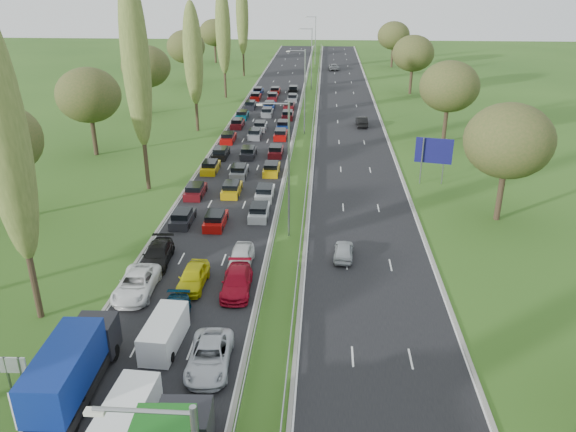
# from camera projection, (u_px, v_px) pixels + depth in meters

# --- Properties ---
(ground) EXTENTS (260.00, 260.00, 0.00)m
(ground) POSITION_uv_depth(u_px,v_px,m) (305.00, 131.00, 83.96)
(ground) COLOR #294E18
(ground) RESTS_ON ground
(near_carriageway) EXTENTS (10.50, 215.00, 0.04)m
(near_carriageway) POSITION_uv_depth(u_px,v_px,m) (262.00, 126.00, 86.67)
(near_carriageway) COLOR black
(near_carriageway) RESTS_ON ground
(far_carriageway) EXTENTS (10.50, 215.00, 0.04)m
(far_carriageway) POSITION_uv_depth(u_px,v_px,m) (349.00, 127.00, 85.84)
(far_carriageway) COLOR black
(far_carriageway) RESTS_ON ground
(central_reservation) EXTENTS (2.36, 215.00, 0.32)m
(central_reservation) POSITION_uv_depth(u_px,v_px,m) (306.00, 123.00, 86.04)
(central_reservation) COLOR gray
(central_reservation) RESTS_ON ground
(lamp_columns) EXTENTS (0.18, 140.18, 12.00)m
(lamp_columns) POSITION_uv_depth(u_px,v_px,m) (305.00, 93.00, 79.76)
(lamp_columns) COLOR gray
(lamp_columns) RESTS_ON ground
(poplar_row) EXTENTS (2.80, 127.80, 22.44)m
(poplar_row) POSITION_uv_depth(u_px,v_px,m) (173.00, 55.00, 69.20)
(poplar_row) COLOR #2D2116
(poplar_row) RESTS_ON ground
(woodland_left) EXTENTS (8.00, 166.00, 11.10)m
(woodland_left) POSITION_uv_depth(u_px,v_px,m) (77.00, 101.00, 66.62)
(woodland_left) COLOR #2D2116
(woodland_left) RESTS_ON ground
(woodland_right) EXTENTS (8.00, 153.00, 11.10)m
(woodland_right) POSITION_uv_depth(u_px,v_px,m) (463.00, 99.00, 67.52)
(woodland_right) COLOR #2D2116
(woodland_right) RESTS_ON ground
(traffic_queue_fill) EXTENTS (9.11, 69.00, 0.80)m
(traffic_queue_fill) POSITION_uv_depth(u_px,v_px,m) (258.00, 132.00, 81.69)
(traffic_queue_fill) COLOR black
(traffic_queue_fill) RESTS_ON ground
(near_car_2) EXTENTS (2.76, 5.64, 1.54)m
(near_car_2) POSITION_uv_depth(u_px,v_px,m) (136.00, 284.00, 40.63)
(near_car_2) COLOR white
(near_car_2) RESTS_ON near_carriageway
(near_car_3) EXTENTS (2.40, 5.27, 1.50)m
(near_car_3) POSITION_uv_depth(u_px,v_px,m) (157.00, 255.00, 44.97)
(near_car_3) COLOR black
(near_car_3) RESTS_ON near_carriageway
(near_car_7) EXTENTS (1.99, 4.69, 1.35)m
(near_car_7) POSITION_uv_depth(u_px,v_px,m) (172.00, 315.00, 37.04)
(near_car_7) COLOR #042C47
(near_car_7) RESTS_ON near_carriageway
(near_car_8) EXTENTS (1.95, 4.67, 1.58)m
(near_car_8) POSITION_uv_depth(u_px,v_px,m) (193.00, 277.00, 41.56)
(near_car_8) COLOR #BBB80C
(near_car_8) RESTS_ON near_carriageway
(near_car_10) EXTENTS (2.71, 5.41, 1.47)m
(near_car_10) POSITION_uv_depth(u_px,v_px,m) (209.00, 357.00, 32.95)
(near_car_10) COLOR silver
(near_car_10) RESTS_ON near_carriageway
(near_car_11) EXTENTS (2.28, 5.21, 1.49)m
(near_car_11) POSITION_uv_depth(u_px,v_px,m) (237.00, 282.00, 40.97)
(near_car_11) COLOR maroon
(near_car_11) RESTS_ON near_carriageway
(near_car_12) EXTENTS (1.88, 4.57, 1.55)m
(near_car_12) POSITION_uv_depth(u_px,v_px,m) (241.00, 257.00, 44.52)
(near_car_12) COLOR silver
(near_car_12) RESTS_ON near_carriageway
(far_car_0) EXTENTS (1.81, 3.94, 1.31)m
(far_car_0) POSITION_uv_depth(u_px,v_px,m) (344.00, 250.00, 45.85)
(far_car_0) COLOR #A8ADB1
(far_car_0) RESTS_ON far_carriageway
(far_car_1) EXTENTS (1.73, 4.56, 1.48)m
(far_car_1) POSITION_uv_depth(u_px,v_px,m) (362.00, 121.00, 86.16)
(far_car_1) COLOR black
(far_car_1) RESTS_ON far_carriageway
(far_car_2) EXTENTS (2.65, 5.42, 1.48)m
(far_car_2) POSITION_uv_depth(u_px,v_px,m) (334.00, 67.00, 137.86)
(far_car_2) COLOR slate
(far_car_2) RESTS_ON far_carriageway
(blue_lorry) EXTENTS (2.32, 8.37, 3.53)m
(blue_lorry) POSITION_uv_depth(u_px,v_px,m) (73.00, 366.00, 30.42)
(blue_lorry) COLOR black
(blue_lorry) RESTS_ON near_carriageway
(white_van_front) EXTENTS (2.04, 5.19, 2.09)m
(white_van_front) POSITION_uv_depth(u_px,v_px,m) (127.00, 417.00, 28.01)
(white_van_front) COLOR white
(white_van_front) RESTS_ON near_carriageway
(white_van_rear) EXTENTS (1.86, 4.75, 1.91)m
(white_van_rear) POSITION_uv_depth(u_px,v_px,m) (165.00, 331.00, 34.94)
(white_van_rear) COLOR white
(white_van_rear) RESTS_ON near_carriageway
(info_sign) EXTENTS (1.50, 0.17, 2.10)m
(info_sign) POSITION_uv_depth(u_px,v_px,m) (13.00, 368.00, 30.99)
(info_sign) COLOR gray
(info_sign) RESTS_ON ground
(direction_sign) EXTENTS (3.93, 0.96, 5.20)m
(direction_sign) POSITION_uv_depth(u_px,v_px,m) (434.00, 153.00, 61.17)
(direction_sign) COLOR gray
(direction_sign) RESTS_ON ground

